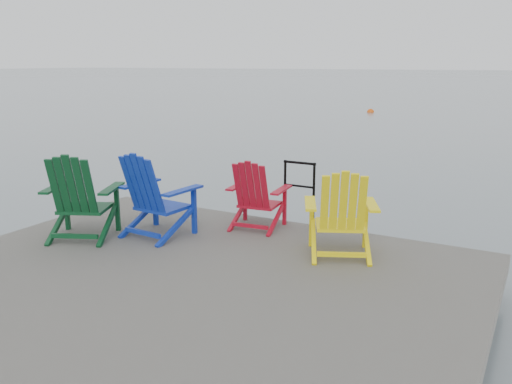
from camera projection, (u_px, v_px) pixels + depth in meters
The scene contains 8 objects.
ground at pixel (183, 323), 5.83m from camera, with size 400.00×400.00×0.00m, color slate.
dock at pixel (182, 293), 5.75m from camera, with size 6.00×5.00×1.40m.
handrail at pixel (299, 187), 7.57m from camera, with size 0.48×0.04×0.90m.
chair_green at pixel (80, 196), 6.93m from camera, with size 1.09×1.05×1.12m.
chair_blue at pixel (155, 195), 7.03m from camera, with size 0.94×0.88×1.11m.
chair_red at pixel (256, 194), 7.37m from camera, with size 0.82×0.77×0.96m.
chair_yellow at pixel (341, 213), 6.29m from camera, with size 1.03×0.99×1.06m.
buoy_b at pixel (371, 112), 30.22m from camera, with size 0.40×0.40×0.40m, color #E5510D.
Camera 1 is at (3.24, -4.32, 2.74)m, focal length 38.00 mm.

